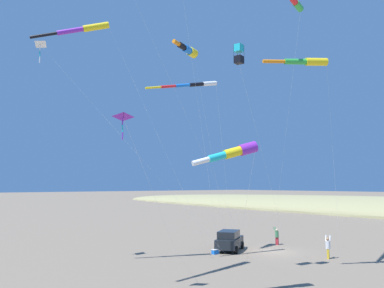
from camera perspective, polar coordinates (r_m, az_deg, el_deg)
The scene contains 13 objects.
ground_plane at distance 36.96m, azimuth 12.17°, elevation -15.50°, with size 600.00×600.00×0.00m, color #756654.
parked_car at distance 36.76m, azimuth 5.61°, elevation -14.15°, with size 4.61×3.92×1.85m.
cooler_box at distance 35.07m, azimuth 3.51°, elevation -15.79°, with size 0.62×0.42×0.42m.
person_adult_flyer at distance 40.96m, azimuth 12.59°, elevation -13.19°, with size 0.46×0.57×1.77m.
person_child_green_jacket at distance 34.66m, azimuth 19.69°, elevation -14.20°, with size 0.66×0.59×1.89m.
kite_windsock_long_streamer_left at distance 32.60m, azimuth -16.09°, elevation 16.19°, with size 13.90×5.51×19.18m.
kite_delta_green_low_center at distance 22.36m, azimuth -10.20°, elevation 3.76°, with size 11.06×9.46×10.24m.
kite_windsock_teal_far_right at distance 21.78m, azimuth 6.31°, elevation -1.26°, with size 12.33×10.40×8.64m.
kite_box_white_trailing at distance 28.37m, azimuth 7.05°, elevation 13.15°, with size 12.70×6.19×16.19m.
kite_windsock_small_distant at distance 36.47m, azimuth -0.67°, elevation 13.93°, with size 8.62×2.50×19.00m.
kite_delta_orange_high_right at distance 34.43m, azimuth -21.65°, elevation 13.48°, with size 15.06×7.41×17.83m.
kite_windsock_red_high_left at distance 32.94m, azimuth 0.06°, elevation 8.84°, with size 10.25×1.97×15.28m.
kite_windsock_blue_topmost at distance 29.60m, azimuth 16.57°, elevation 11.71°, with size 8.17×2.67×15.43m.
Camera 1 is at (28.09, 23.22, 6.12)m, focal length 35.60 mm.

